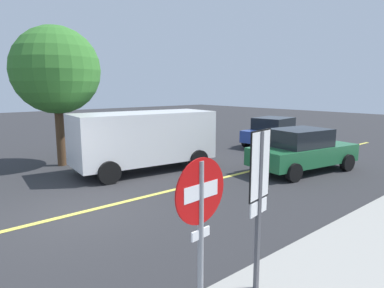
{
  "coord_description": "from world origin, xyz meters",
  "views": [
    {
      "loc": [
        -2.98,
        -7.88,
        3.08
      ],
      "look_at": [
        3.31,
        -0.5,
        1.46
      ],
      "focal_mm": 31.28,
      "sensor_mm": 36.0,
      "label": 1
    }
  ],
  "objects_px": {
    "stop_sign": "(201,222)",
    "car_blue_far_lane": "(274,132)",
    "white_van": "(145,137)",
    "car_green_crossing": "(302,150)",
    "speed_limit_sign": "(259,183)",
    "tree_left_verge": "(56,71)"
  },
  "relations": [
    {
      "from": "stop_sign",
      "to": "tree_left_verge",
      "type": "relative_size",
      "value": 0.43
    },
    {
      "from": "stop_sign",
      "to": "car_green_crossing",
      "type": "height_order",
      "value": "stop_sign"
    },
    {
      "from": "white_van",
      "to": "tree_left_verge",
      "type": "height_order",
      "value": "tree_left_verge"
    },
    {
      "from": "speed_limit_sign",
      "to": "white_van",
      "type": "distance_m",
      "value": 8.3
    },
    {
      "from": "white_van",
      "to": "car_green_crossing",
      "type": "bearing_deg",
      "value": -41.72
    },
    {
      "from": "white_van",
      "to": "car_green_crossing",
      "type": "xyz_separation_m",
      "value": [
        4.38,
        -3.91,
        -0.46
      ]
    },
    {
      "from": "stop_sign",
      "to": "tree_left_verge",
      "type": "bearing_deg",
      "value": 78.64
    },
    {
      "from": "speed_limit_sign",
      "to": "white_van",
      "type": "relative_size",
      "value": 0.47
    },
    {
      "from": "car_green_crossing",
      "to": "tree_left_verge",
      "type": "bearing_deg",
      "value": 133.69
    },
    {
      "from": "white_van",
      "to": "stop_sign",
      "type": "bearing_deg",
      "value": -118.49
    },
    {
      "from": "car_green_crossing",
      "to": "car_blue_far_lane",
      "type": "relative_size",
      "value": 1.04
    },
    {
      "from": "stop_sign",
      "to": "tree_left_verge",
      "type": "height_order",
      "value": "tree_left_verge"
    },
    {
      "from": "speed_limit_sign",
      "to": "tree_left_verge",
      "type": "xyz_separation_m",
      "value": [
        0.89,
        10.62,
        1.99
      ]
    },
    {
      "from": "stop_sign",
      "to": "car_blue_far_lane",
      "type": "distance_m",
      "value": 14.95
    },
    {
      "from": "car_green_crossing",
      "to": "white_van",
      "type": "bearing_deg",
      "value": 138.28
    },
    {
      "from": "stop_sign",
      "to": "speed_limit_sign",
      "type": "bearing_deg",
      "value": 8.65
    },
    {
      "from": "car_blue_far_lane",
      "to": "tree_left_verge",
      "type": "height_order",
      "value": "tree_left_verge"
    },
    {
      "from": "white_van",
      "to": "car_blue_far_lane",
      "type": "xyz_separation_m",
      "value": [
        8.27,
        0.14,
        -0.49
      ]
    },
    {
      "from": "white_van",
      "to": "car_green_crossing",
      "type": "distance_m",
      "value": 5.89
    },
    {
      "from": "stop_sign",
      "to": "white_van",
      "type": "height_order",
      "value": "stop_sign"
    },
    {
      "from": "white_van",
      "to": "car_blue_far_lane",
      "type": "height_order",
      "value": "white_van"
    },
    {
      "from": "car_green_crossing",
      "to": "tree_left_verge",
      "type": "xyz_separation_m",
      "value": [
        -6.5,
        6.81,
        2.94
      ]
    }
  ]
}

